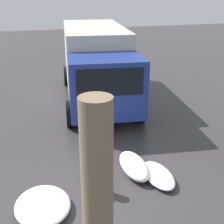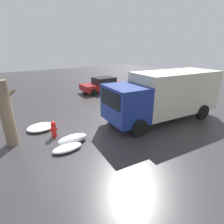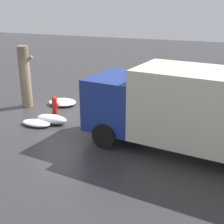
% 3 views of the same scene
% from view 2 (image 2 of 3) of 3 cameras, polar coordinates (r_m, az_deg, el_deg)
% --- Properties ---
extents(ground_plane, '(60.00, 60.00, 0.00)m').
position_cam_2_polar(ground_plane, '(9.44, -18.23, -7.60)').
color(ground_plane, '#333033').
extents(fire_hydrant, '(0.45, 0.36, 0.83)m').
position_cam_2_polar(fire_hydrant, '(9.26, -18.51, -5.26)').
color(fire_hydrant, red).
rests_on(fire_hydrant, ground_plane).
extents(tree_trunk, '(0.80, 0.53, 2.99)m').
position_cam_2_polar(tree_trunk, '(8.98, -31.15, -0.52)').
color(tree_trunk, '#7F6B51').
rests_on(tree_trunk, ground_plane).
extents(delivery_truck, '(7.54, 3.43, 2.91)m').
position_cam_2_polar(delivery_truck, '(11.18, 16.96, 5.65)').
color(delivery_truck, navy).
rests_on(delivery_truck, ground_plane).
extents(parked_car, '(4.34, 2.19, 1.45)m').
position_cam_2_polar(parked_car, '(18.10, -3.05, 8.98)').
color(parked_car, maroon).
rests_on(parked_car, ground_plane).
extents(snow_pile_by_hydrant, '(1.43, 0.63, 0.38)m').
position_cam_2_polar(snow_pile_by_hydrant, '(8.56, -12.73, -8.60)').
color(snow_pile_by_hydrant, white).
rests_on(snow_pile_by_hydrant, ground_plane).
extents(snow_pile_curbside, '(1.43, 1.18, 0.26)m').
position_cam_2_polar(snow_pile_curbside, '(10.43, -22.26, -4.61)').
color(snow_pile_curbside, white).
rests_on(snow_pile_curbside, ground_plane).
extents(snow_pile_by_tree, '(1.31, 0.67, 0.22)m').
position_cam_2_polar(snow_pile_by_tree, '(8.07, -14.38, -11.28)').
color(snow_pile_by_tree, white).
rests_on(snow_pile_by_tree, ground_plane).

